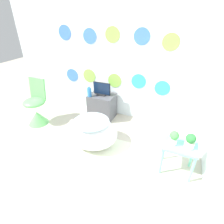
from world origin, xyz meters
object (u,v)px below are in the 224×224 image
(potted_plant_right, at_px, (190,141))
(bathtub, at_px, (92,132))
(potted_plant_left, at_px, (174,137))
(vase, at_px, (89,92))
(tv, at_px, (102,90))
(chair, at_px, (37,110))

(potted_plant_right, bearing_deg, bathtub, 177.49)
(potted_plant_left, bearing_deg, vase, 154.72)
(vase, xyz_separation_m, potted_plant_right, (1.80, -0.76, -0.05))
(tv, relative_size, vase, 1.80)
(tv, relative_size, potted_plant_right, 1.71)
(bathtub, bearing_deg, vase, 120.10)
(potted_plant_left, bearing_deg, potted_plant_right, 0.98)
(potted_plant_left, height_order, potted_plant_right, potted_plant_right)
(bathtub, distance_m, vase, 0.88)
(potted_plant_left, bearing_deg, chair, 174.65)
(chair, xyz_separation_m, vase, (0.86, 0.53, 0.30))
(tv, height_order, potted_plant_right, tv)
(chair, distance_m, potted_plant_right, 2.69)
(vase, distance_m, potted_plant_right, 1.96)
(chair, bearing_deg, vase, 31.48)
(tv, relative_size, potted_plant_left, 1.81)
(vase, distance_m, potted_plant_left, 1.78)
(bathtub, xyz_separation_m, tv, (-0.22, 0.85, 0.37))
(bathtub, bearing_deg, potted_plant_right, -2.51)
(tv, bearing_deg, bathtub, -75.85)
(chair, distance_m, tv, 1.30)
(tv, xyz_separation_m, vase, (-0.19, -0.16, -0.02))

